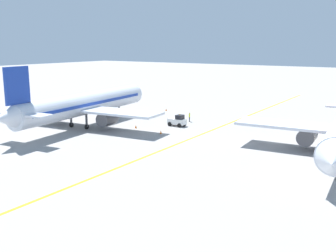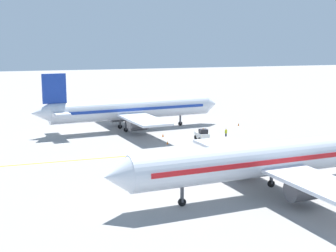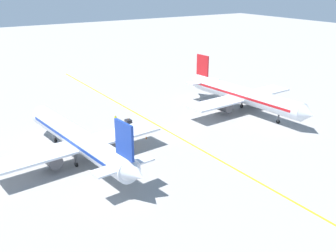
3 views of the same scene
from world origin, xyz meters
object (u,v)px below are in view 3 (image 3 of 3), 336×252
at_px(ground_crew_worker, 116,119).
at_px(baggage_tug_white, 126,125).
at_px(traffic_cone_by_wingtip, 146,137).
at_px(traffic_cone_mid_apron, 57,120).
at_px(airplane_at_gate, 243,95).
at_px(airplane_adjacent_stand, 79,140).
at_px(traffic_cone_near_nose, 116,142).

bearing_deg(ground_crew_worker, baggage_tug_white, 93.29).
bearing_deg(traffic_cone_by_wingtip, ground_crew_worker, -83.79).
bearing_deg(traffic_cone_mid_apron, airplane_at_gate, 157.39).
bearing_deg(airplane_adjacent_stand, baggage_tug_white, -145.52).
height_order(ground_crew_worker, traffic_cone_by_wingtip, ground_crew_worker).
height_order(airplane_at_gate, airplane_adjacent_stand, same).
distance_m(airplane_adjacent_stand, traffic_cone_mid_apron, 20.95).
height_order(airplane_adjacent_stand, traffic_cone_near_nose, airplane_adjacent_stand).
height_order(ground_crew_worker, traffic_cone_mid_apron, ground_crew_worker).
bearing_deg(airplane_adjacent_stand, traffic_cone_by_wingtip, -169.71).
xyz_separation_m(airplane_at_gate, baggage_tug_white, (27.02, -3.72, -2.81)).
bearing_deg(traffic_cone_mid_apron, airplane_adjacent_stand, 82.85).
relative_size(airplane_at_gate, airplane_adjacent_stand, 1.00).
height_order(baggage_tug_white, traffic_cone_near_nose, baggage_tug_white).
distance_m(baggage_tug_white, ground_crew_worker, 4.39).
distance_m(ground_crew_worker, traffic_cone_by_wingtip, 10.73).
height_order(airplane_at_gate, ground_crew_worker, airplane_at_gate).
bearing_deg(traffic_cone_by_wingtip, traffic_cone_near_nose, -10.85).
bearing_deg(airplane_at_gate, airplane_adjacent_stand, 7.20).
bearing_deg(traffic_cone_by_wingtip, airplane_at_gate, -174.42).
relative_size(baggage_tug_white, traffic_cone_near_nose, 5.51).
xyz_separation_m(ground_crew_worker, traffic_cone_near_nose, (4.53, 9.56, -0.63)).
xyz_separation_m(baggage_tug_white, ground_crew_worker, (0.25, -4.38, 0.01)).
height_order(airplane_adjacent_stand, traffic_cone_by_wingtip, airplane_adjacent_stand).
distance_m(airplane_at_gate, traffic_cone_by_wingtip, 26.46).
bearing_deg(baggage_tug_white, airplane_at_gate, 172.16).
height_order(traffic_cone_near_nose, traffic_cone_mid_apron, same).
height_order(airplane_adjacent_stand, traffic_cone_mid_apron, airplane_adjacent_stand).
distance_m(airplane_adjacent_stand, ground_crew_worker, 18.32).
bearing_deg(airplane_adjacent_stand, airplane_at_gate, -172.80).
relative_size(airplane_at_gate, traffic_cone_near_nose, 64.63).
xyz_separation_m(baggage_tug_white, traffic_cone_by_wingtip, (-0.91, 6.27, -0.63)).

